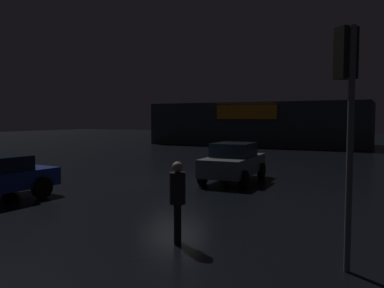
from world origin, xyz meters
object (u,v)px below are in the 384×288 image
object	(u,v)px
store_building	(261,124)
pedestrian	(178,196)
traffic_signal_main	(346,87)
car_far	(234,162)

from	to	relation	value
store_building	pedestrian	size ratio (longest dim) A/B	11.98
traffic_signal_main	pedestrian	bearing A→B (deg)	-178.55
pedestrian	car_far	bearing A→B (deg)	102.84
traffic_signal_main	pedestrian	world-z (taller)	traffic_signal_main
store_building	pedestrian	world-z (taller)	store_building
car_far	pedestrian	distance (m)	8.36
store_building	traffic_signal_main	bearing A→B (deg)	-70.53
store_building	pedestrian	distance (m)	32.50
store_building	car_far	distance (m)	24.16
car_far	pedestrian	bearing A→B (deg)	-77.16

